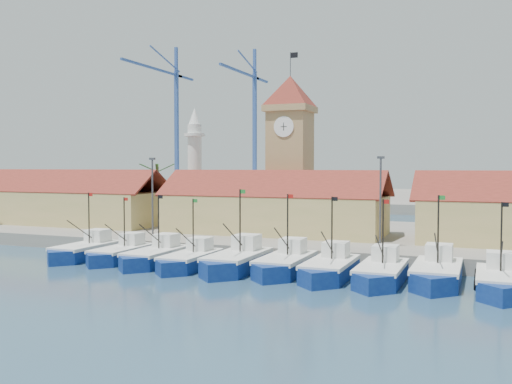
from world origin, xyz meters
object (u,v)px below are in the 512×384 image
at_px(boat_5, 284,265).
at_px(minaret, 195,165).
at_px(boat_0, 84,252).
at_px(clock_tower, 290,148).

relative_size(boat_5, minaret, 0.60).
bearing_deg(minaret, boat_0, -89.35).
xyz_separation_m(boat_5, minaret, (-22.13, 24.95, 8.96)).
distance_m(boat_0, minaret, 26.40).
distance_m(boat_0, boat_5, 21.84).
height_order(boat_0, boat_5, boat_5).
bearing_deg(clock_tower, boat_5, -72.75).
height_order(clock_tower, minaret, clock_tower).
xyz_separation_m(clock_tower, minaret, (-15.00, 2.00, -2.23)).
height_order(boat_5, minaret, minaret).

